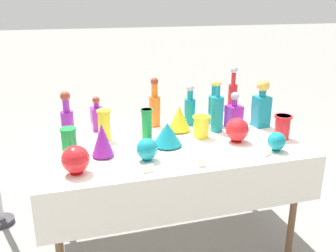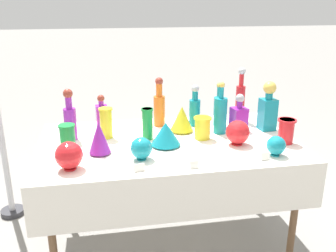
{
  "view_description": "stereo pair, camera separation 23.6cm",
  "coord_description": "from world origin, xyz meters",
  "px_view_note": "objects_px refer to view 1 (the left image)",
  "views": [
    {
      "loc": [
        -0.63,
        -2.15,
        1.63
      ],
      "look_at": [
        0.0,
        0.0,
        0.86
      ],
      "focal_mm": 40.0,
      "sensor_mm": 36.0,
      "label": 1
    },
    {
      "loc": [
        -0.4,
        -2.2,
        1.63
      ],
      "look_at": [
        0.0,
        0.0,
        0.86
      ],
      "focal_mm": 40.0,
      "sensor_mm": 36.0,
      "label": 2
    }
  ],
  "objects_px": {
    "tall_bottle_5": "(213,107)",
    "round_bowl_1": "(76,159)",
    "tall_bottle_4": "(155,106)",
    "fluted_vase_1": "(167,134)",
    "square_decanter_2": "(234,114)",
    "slender_vase_1": "(69,142)",
    "round_bowl_0": "(147,149)",
    "slender_vase_4": "(147,124)",
    "round_bowl_3": "(237,130)",
    "tall_bottle_0": "(190,108)",
    "square_decanter_1": "(262,105)",
    "tall_bottle_2": "(233,96)",
    "tall_bottle_3": "(217,112)",
    "slender_vase_2": "(104,124)",
    "slender_vase_0": "(201,126)",
    "square_decanter_0": "(97,116)",
    "slender_vase_3": "(283,126)",
    "round_bowl_2": "(277,141)",
    "cardboard_box_behind_left": "(89,164)",
    "tall_bottle_1": "(67,121)",
    "fluted_vase_0": "(102,140)"
  },
  "relations": [
    {
      "from": "slender_vase_1",
      "to": "slender_vase_4",
      "type": "relative_size",
      "value": 0.85
    },
    {
      "from": "tall_bottle_5",
      "to": "fluted_vase_1",
      "type": "height_order",
      "value": "tall_bottle_5"
    },
    {
      "from": "square_decanter_2",
      "to": "slender_vase_1",
      "type": "bearing_deg",
      "value": -169.56
    },
    {
      "from": "square_decanter_1",
      "to": "round_bowl_1",
      "type": "xyz_separation_m",
      "value": [
        -1.3,
        -0.41,
        -0.08
      ]
    },
    {
      "from": "tall_bottle_2",
      "to": "tall_bottle_4",
      "type": "relative_size",
      "value": 1.14
    },
    {
      "from": "slender_vase_1",
      "to": "round_bowl_2",
      "type": "height_order",
      "value": "slender_vase_1"
    },
    {
      "from": "tall_bottle_0",
      "to": "tall_bottle_3",
      "type": "bearing_deg",
      "value": -55.52
    },
    {
      "from": "slender_vase_3",
      "to": "round_bowl_2",
      "type": "height_order",
      "value": "slender_vase_3"
    },
    {
      "from": "tall_bottle_3",
      "to": "cardboard_box_behind_left",
      "type": "relative_size",
      "value": 0.61
    },
    {
      "from": "tall_bottle_2",
      "to": "round_bowl_3",
      "type": "distance_m",
      "value": 0.51
    },
    {
      "from": "tall_bottle_5",
      "to": "cardboard_box_behind_left",
      "type": "relative_size",
      "value": 0.54
    },
    {
      "from": "slender_vase_3",
      "to": "round_bowl_2",
      "type": "bearing_deg",
      "value": -130.41
    },
    {
      "from": "tall_bottle_0",
      "to": "square_decanter_1",
      "type": "height_order",
      "value": "square_decanter_1"
    },
    {
      "from": "slender_vase_0",
      "to": "slender_vase_1",
      "type": "distance_m",
      "value": 0.84
    },
    {
      "from": "tall_bottle_1",
      "to": "tall_bottle_3",
      "type": "distance_m",
      "value": 0.98
    },
    {
      "from": "tall_bottle_0",
      "to": "fluted_vase_0",
      "type": "xyz_separation_m",
      "value": [
        -0.67,
        -0.41,
        -0.02
      ]
    },
    {
      "from": "tall_bottle_1",
      "to": "tall_bottle_4",
      "type": "xyz_separation_m",
      "value": [
        0.6,
        0.17,
        0.0
      ]
    },
    {
      "from": "round_bowl_0",
      "to": "square_decanter_2",
      "type": "bearing_deg",
      "value": 28.21
    },
    {
      "from": "slender_vase_3",
      "to": "tall_bottle_2",
      "type": "bearing_deg",
      "value": 103.59
    },
    {
      "from": "slender_vase_0",
      "to": "round_bowl_2",
      "type": "bearing_deg",
      "value": -44.97
    },
    {
      "from": "slender_vase_1",
      "to": "cardboard_box_behind_left",
      "type": "relative_size",
      "value": 0.3
    },
    {
      "from": "slender_vase_2",
      "to": "slender_vase_4",
      "type": "xyz_separation_m",
      "value": [
        0.26,
        -0.07,
        0.0
      ]
    },
    {
      "from": "square_decanter_1",
      "to": "round_bowl_2",
      "type": "bearing_deg",
      "value": -107.89
    },
    {
      "from": "tall_bottle_4",
      "to": "slender_vase_2",
      "type": "relative_size",
      "value": 1.74
    },
    {
      "from": "tall_bottle_5",
      "to": "round_bowl_3",
      "type": "relative_size",
      "value": 2.01
    },
    {
      "from": "tall_bottle_4",
      "to": "slender_vase_2",
      "type": "distance_m",
      "value": 0.42
    },
    {
      "from": "square_decanter_2",
      "to": "round_bowl_2",
      "type": "distance_m",
      "value": 0.47
    },
    {
      "from": "tall_bottle_4",
      "to": "slender_vase_3",
      "type": "bearing_deg",
      "value": -33.54
    },
    {
      "from": "cardboard_box_behind_left",
      "to": "tall_bottle_1",
      "type": "bearing_deg",
      "value": -99.81
    },
    {
      "from": "tall_bottle_3",
      "to": "square_decanter_1",
      "type": "relative_size",
      "value": 1.03
    },
    {
      "from": "slender_vase_0",
      "to": "fluted_vase_1",
      "type": "xyz_separation_m",
      "value": [
        -0.26,
        -0.08,
        0.0
      ]
    },
    {
      "from": "slender_vase_3",
      "to": "fluted_vase_0",
      "type": "distance_m",
      "value": 1.15
    },
    {
      "from": "square_decanter_0",
      "to": "slender_vase_0",
      "type": "relative_size",
      "value": 1.65
    },
    {
      "from": "tall_bottle_4",
      "to": "fluted_vase_1",
      "type": "distance_m",
      "value": 0.4
    },
    {
      "from": "square_decanter_1",
      "to": "slender_vase_4",
      "type": "relative_size",
      "value": 1.67
    },
    {
      "from": "tall_bottle_0",
      "to": "tall_bottle_1",
      "type": "bearing_deg",
      "value": -171.06
    },
    {
      "from": "tall_bottle_2",
      "to": "tall_bottle_3",
      "type": "bearing_deg",
      "value": -133.56
    },
    {
      "from": "square_decanter_2",
      "to": "slender_vase_1",
      "type": "xyz_separation_m",
      "value": [
        -1.13,
        -0.21,
        -0.01
      ]
    },
    {
      "from": "tall_bottle_2",
      "to": "tall_bottle_5",
      "type": "height_order",
      "value": "tall_bottle_2"
    },
    {
      "from": "round_bowl_1",
      "to": "tall_bottle_5",
      "type": "bearing_deg",
      "value": 29.28
    },
    {
      "from": "tall_bottle_5",
      "to": "slender_vase_1",
      "type": "xyz_separation_m",
      "value": [
        -1.02,
        -0.32,
        -0.03
      ]
    },
    {
      "from": "slender_vase_1",
      "to": "round_bowl_3",
      "type": "bearing_deg",
      "value": -3.13
    },
    {
      "from": "tall_bottle_0",
      "to": "round_bowl_2",
      "type": "xyz_separation_m",
      "value": [
        0.33,
        -0.62,
        -0.06
      ]
    },
    {
      "from": "tall_bottle_4",
      "to": "slender_vase_3",
      "type": "height_order",
      "value": "tall_bottle_4"
    },
    {
      "from": "round_bowl_1",
      "to": "round_bowl_3",
      "type": "bearing_deg",
      "value": 10.17
    },
    {
      "from": "tall_bottle_5",
      "to": "round_bowl_1",
      "type": "height_order",
      "value": "tall_bottle_5"
    },
    {
      "from": "tall_bottle_4",
      "to": "slender_vase_4",
      "type": "relative_size",
      "value": 1.71
    },
    {
      "from": "round_bowl_2",
      "to": "cardboard_box_behind_left",
      "type": "relative_size",
      "value": 0.21
    },
    {
      "from": "tall_bottle_5",
      "to": "slender_vase_1",
      "type": "height_order",
      "value": "tall_bottle_5"
    },
    {
      "from": "square_decanter_2",
      "to": "slender_vase_0",
      "type": "relative_size",
      "value": 1.76
    }
  ]
}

